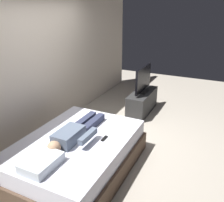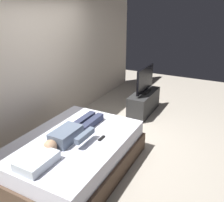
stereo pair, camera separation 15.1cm
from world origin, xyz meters
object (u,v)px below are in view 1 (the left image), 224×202
object	(u,v)px
person	(75,133)
remote	(104,138)
pillow	(42,163)
bed	(77,155)
tv_stand	(142,102)
tv	(143,80)

from	to	relation	value
person	remote	distance (m)	0.44
pillow	remote	xyz separation A→B (m)	(0.90, -0.38, -0.05)
bed	pillow	world-z (taller)	pillow
pillow	tv_stand	world-z (taller)	pillow
person	remote	size ratio (longest dim) A/B	8.40
bed	pillow	bearing A→B (deg)	-180.00
pillow	tv_stand	distance (m)	3.18
tv_stand	person	bearing A→B (deg)	174.98
remote	pillow	bearing A→B (deg)	157.10
bed	tv_stand	distance (m)	2.45
person	tv	bearing A→B (deg)	-5.02
pillow	person	bearing A→B (deg)	1.97
person	tv_stand	world-z (taller)	person
tv_stand	tv	xyz separation A→B (m)	(0.00, -0.00, 0.53)
pillow	person	world-z (taller)	person
remote	tv_stand	distance (m)	2.29
person	tv_stand	bearing A→B (deg)	-5.02
pillow	remote	size ratio (longest dim) A/B	3.20
pillow	remote	distance (m)	0.98
tv	person	bearing A→B (deg)	174.98
pillow	remote	bearing A→B (deg)	-22.90
tv_stand	bed	bearing A→B (deg)	175.64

